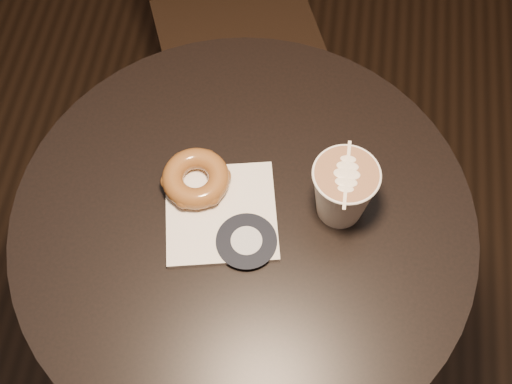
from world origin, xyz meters
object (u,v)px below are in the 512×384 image
pastry_bag (221,213)px  latte_cup (343,192)px  cafe_table (245,270)px  doughnut (196,178)px

pastry_bag → latte_cup: 0.18m
cafe_table → pastry_bag: pastry_bag is taller
doughnut → cafe_table: bearing=-30.7°
latte_cup → doughnut: bearing=177.5°
cafe_table → pastry_bag: 0.21m
cafe_table → latte_cup: (0.14, 0.04, 0.25)m
doughnut → pastry_bag: bearing=-44.1°
doughnut → latte_cup: size_ratio=0.96×
cafe_table → latte_cup: latte_cup is taller
pastry_bag → doughnut: bearing=124.2°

